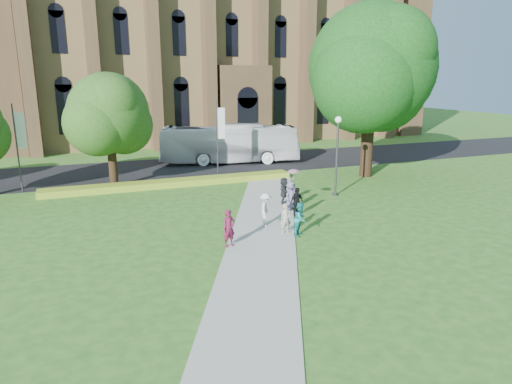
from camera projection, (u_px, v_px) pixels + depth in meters
name	position (u px, v px, depth m)	size (l,w,h in m)	color
ground	(271.00, 241.00, 21.89)	(160.00, 160.00, 0.00)	#2B5D1C
road	(180.00, 167.00, 39.93)	(160.00, 10.00, 0.02)	black
footpath	(263.00, 234.00, 22.79)	(3.20, 30.00, 0.04)	#B2B2A8
flower_hedge	(173.00, 183.00, 33.03)	(18.00, 1.40, 0.45)	gold
cathedral	(220.00, 35.00, 58.16)	(52.60, 18.25, 28.00)	brown
streetlamp	(337.00, 146.00, 29.64)	(0.44, 0.44, 5.24)	#38383D
large_tree	(372.00, 68.00, 34.43)	(9.60, 9.60, 13.20)	#332114
street_tree_1	(109.00, 114.00, 31.56)	(5.60, 5.60, 8.05)	#332114
banner_pole_0	(219.00, 134.00, 35.54)	(0.70, 0.10, 6.00)	#38383D
banner_pole_1	(18.00, 143.00, 30.54)	(0.70, 0.10, 6.00)	#38383D
tour_coach	(229.00, 144.00, 41.74)	(2.96, 12.66, 3.53)	white
pedestrian_0	(229.00, 228.00, 20.91)	(0.64, 0.42, 1.75)	maroon
pedestrian_1	(300.00, 219.00, 22.43)	(0.81, 0.63, 1.67)	teal
pedestrian_2	(266.00, 209.00, 23.86)	(1.14, 0.66, 1.77)	silver
pedestrian_3	(297.00, 202.00, 25.54)	(0.97, 0.40, 1.66)	black
pedestrian_4	(291.00, 195.00, 27.03)	(0.80, 0.52, 1.63)	slate
pedestrian_5	(284.00, 191.00, 28.13)	(1.53, 0.49, 1.65)	#282930
pedestrian_6	(286.00, 219.00, 22.71)	(0.56, 0.37, 1.53)	#9F9884
parasol	(294.00, 176.00, 26.91)	(0.73, 0.73, 0.65)	#E4A1AF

